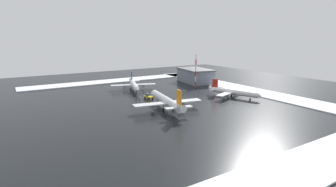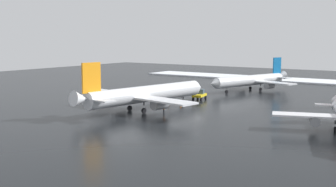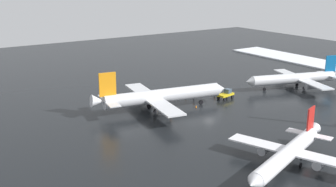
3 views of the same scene
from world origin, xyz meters
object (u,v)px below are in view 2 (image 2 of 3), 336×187
(pushback_tug, at_px, (200,95))
(ground_crew_mid_apron, at_px, (169,98))
(traffic_cone_near_nose, at_px, (159,102))
(airplane_parked_portside, at_px, (144,94))
(ground_crew_near_tug, at_px, (183,94))
(airplane_foreground_jet, at_px, (251,80))
(ground_crew_beside_wing, at_px, (164,108))
(traffic_cone_mid_line, at_px, (181,106))

(pushback_tug, relative_size, ground_crew_mid_apron, 2.89)
(traffic_cone_near_nose, bearing_deg, airplane_parked_portside, -159.86)
(airplane_parked_portside, bearing_deg, pushback_tug, 4.88)
(pushback_tug, bearing_deg, traffic_cone_near_nose, 137.08)
(ground_crew_near_tug, distance_m, traffic_cone_near_nose, 9.04)
(pushback_tug, distance_m, ground_crew_near_tug, 4.68)
(airplane_foreground_jet, xyz_separation_m, ground_crew_mid_apron, (-30.54, 6.68, -1.95))
(pushback_tug, xyz_separation_m, ground_crew_near_tug, (0.12, 4.67, -0.31))
(pushback_tug, distance_m, traffic_cone_near_nose, 10.46)
(airplane_foreground_jet, xyz_separation_m, ground_crew_beside_wing, (-42.24, -0.18, -1.95))
(airplane_parked_portside, distance_m, pushback_tug, 19.21)
(airplane_foreground_jet, relative_size, ground_crew_mid_apron, 16.98)
(ground_crew_beside_wing, height_order, traffic_cone_mid_line, ground_crew_beside_wing)
(airplane_parked_portside, height_order, traffic_cone_mid_line, airplane_parked_portside)
(pushback_tug, xyz_separation_m, traffic_cone_near_nose, (-8.86, 5.47, -1.01))
(airplane_parked_portside, relative_size, pushback_tug, 6.88)
(ground_crew_mid_apron, relative_size, ground_crew_beside_wing, 1.00)
(ground_crew_beside_wing, bearing_deg, ground_crew_near_tug, 52.81)
(pushback_tug, distance_m, ground_crew_mid_apron, 8.47)
(pushback_tug, height_order, ground_crew_near_tug, pushback_tug)
(airplane_foreground_jet, bearing_deg, airplane_parked_portside, 11.55)
(pushback_tug, bearing_deg, ground_crew_near_tug, 77.34)
(ground_crew_near_tug, xyz_separation_m, traffic_cone_mid_line, (-11.09, -6.37, -0.70))
(airplane_foreground_jet, height_order, traffic_cone_near_nose, airplane_foreground_jet)
(airplane_foreground_jet, bearing_deg, traffic_cone_mid_line, 15.80)
(ground_crew_mid_apron, distance_m, traffic_cone_mid_line, 6.36)
(airplane_parked_portside, distance_m, traffic_cone_near_nose, 11.25)
(airplane_foreground_jet, xyz_separation_m, ground_crew_near_tug, (-22.80, 7.69, -1.95))
(traffic_cone_mid_line, bearing_deg, airplane_parked_portside, 156.82)
(pushback_tug, xyz_separation_m, ground_crew_beside_wing, (-19.33, -3.20, -0.31))
(ground_crew_beside_wing, bearing_deg, airplane_foreground_jet, 31.03)
(ground_crew_mid_apron, height_order, traffic_cone_mid_line, ground_crew_mid_apron)
(airplane_parked_portside, height_order, traffic_cone_near_nose, airplane_parked_portside)
(ground_crew_mid_apron, bearing_deg, pushback_tug, 5.50)
(ground_crew_beside_wing, bearing_deg, pushback_tug, 40.18)
(airplane_foreground_jet, height_order, ground_crew_mid_apron, airplane_foreground_jet)
(airplane_parked_portside, distance_m, ground_crew_near_tug, 19.50)
(pushback_tug, relative_size, ground_crew_beside_wing, 2.89)
(ground_crew_mid_apron, xyz_separation_m, ground_crew_beside_wing, (-11.70, -6.86, 0.00))
(airplane_foreground_jet, relative_size, traffic_cone_mid_line, 52.78)
(traffic_cone_near_nose, relative_size, traffic_cone_mid_line, 1.00)
(pushback_tug, height_order, traffic_cone_near_nose, pushback_tug)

